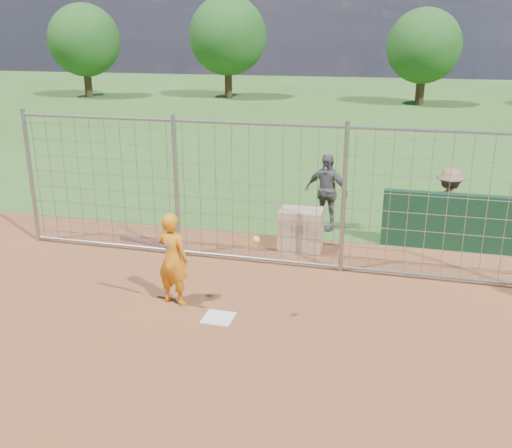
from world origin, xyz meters
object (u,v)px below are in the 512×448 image
(bystander_b, at_px, (326,192))
(equipment_bin, at_px, (301,230))
(bystander_c, at_px, (448,205))
(batter, at_px, (173,259))

(bystander_b, distance_m, equipment_bin, 1.46)
(bystander_b, height_order, equipment_bin, bystander_b)
(bystander_b, height_order, bystander_c, bystander_b)
(batter, distance_m, bystander_b, 4.45)
(equipment_bin, bearing_deg, bystander_b, 77.64)
(bystander_b, xyz_separation_m, bystander_c, (2.42, -0.16, -0.07))
(bystander_c, relative_size, equipment_bin, 1.85)
(batter, xyz_separation_m, equipment_bin, (1.45, 2.73, -0.32))
(batter, xyz_separation_m, bystander_c, (4.14, 3.95, 0.02))
(batter, height_order, bystander_c, bystander_c)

